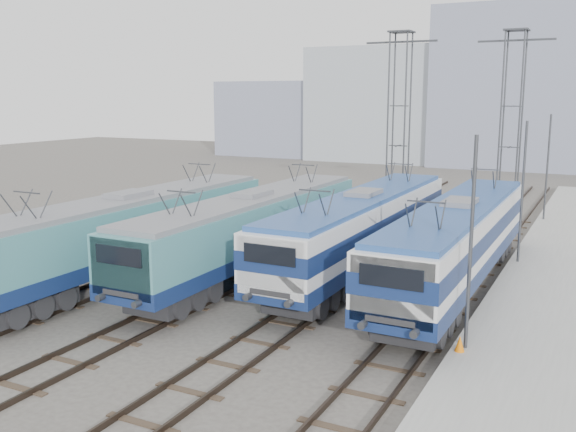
{
  "coord_description": "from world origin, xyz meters",
  "views": [
    {
      "loc": [
        12.27,
        -17.62,
        8.15
      ],
      "look_at": [
        -0.24,
        7.0,
        2.94
      ],
      "focal_mm": 40.0,
      "sensor_mm": 36.0,
      "label": 1
    }
  ],
  "objects_px": {
    "locomotive_center_left": "(250,227)",
    "locomotive_far_right": "(457,238)",
    "mast_rear": "(547,170)",
    "catenary_tower_west": "(399,120)",
    "mast_front": "(471,249)",
    "mast_mid": "(522,196)",
    "safety_cone": "(460,343)",
    "locomotive_far_left": "(127,230)",
    "catenary_tower_east": "(511,120)",
    "locomotive_center_right": "(362,225)"
  },
  "relations": [
    {
      "from": "catenary_tower_east",
      "to": "mast_mid",
      "type": "bearing_deg",
      "value": -78.14
    },
    {
      "from": "mast_rear",
      "to": "locomotive_far_right",
      "type": "bearing_deg",
      "value": -96.15
    },
    {
      "from": "locomotive_center_right",
      "to": "safety_cone",
      "type": "relative_size",
      "value": 35.57
    },
    {
      "from": "locomotive_center_right",
      "to": "mast_front",
      "type": "relative_size",
      "value": 2.58
    },
    {
      "from": "locomotive_center_left",
      "to": "catenary_tower_west",
      "type": "bearing_deg",
      "value": 81.39
    },
    {
      "from": "locomotive_far_right",
      "to": "locomotive_center_left",
      "type": "bearing_deg",
      "value": -169.42
    },
    {
      "from": "locomotive_center_left",
      "to": "locomotive_far_right",
      "type": "relative_size",
      "value": 0.99
    },
    {
      "from": "locomotive_far_left",
      "to": "locomotive_center_left",
      "type": "distance_m",
      "value": 5.5
    },
    {
      "from": "locomotive_center_right",
      "to": "catenary_tower_east",
      "type": "distance_m",
      "value": 15.65
    },
    {
      "from": "catenary_tower_west",
      "to": "mast_front",
      "type": "relative_size",
      "value": 1.71
    },
    {
      "from": "locomotive_far_left",
      "to": "mast_mid",
      "type": "height_order",
      "value": "mast_mid"
    },
    {
      "from": "safety_cone",
      "to": "mast_rear",
      "type": "bearing_deg",
      "value": 89.77
    },
    {
      "from": "locomotive_center_left",
      "to": "mast_front",
      "type": "relative_size",
      "value": 2.55
    },
    {
      "from": "locomotive_far_right",
      "to": "locomotive_far_left",
      "type": "bearing_deg",
      "value": -160.26
    },
    {
      "from": "locomotive_center_right",
      "to": "catenary_tower_west",
      "type": "xyz_separation_m",
      "value": [
        -2.25,
        12.42,
        4.34
      ]
    },
    {
      "from": "mast_rear",
      "to": "catenary_tower_west",
      "type": "bearing_deg",
      "value": -155.06
    },
    {
      "from": "locomotive_far_right",
      "to": "mast_mid",
      "type": "height_order",
      "value": "mast_mid"
    },
    {
      "from": "locomotive_center_left",
      "to": "locomotive_far_right",
      "type": "xyz_separation_m",
      "value": [
        9.0,
        1.68,
        0.08
      ]
    },
    {
      "from": "locomotive_center_left",
      "to": "mast_front",
      "type": "height_order",
      "value": "mast_front"
    },
    {
      "from": "locomotive_far_left",
      "to": "mast_rear",
      "type": "distance_m",
      "value": 26.87
    },
    {
      "from": "locomotive_far_left",
      "to": "catenary_tower_west",
      "type": "bearing_deg",
      "value": 69.47
    },
    {
      "from": "catenary_tower_west",
      "to": "safety_cone",
      "type": "distance_m",
      "value": 22.91
    },
    {
      "from": "catenary_tower_west",
      "to": "mast_mid",
      "type": "distance_m",
      "value": 12.16
    },
    {
      "from": "locomotive_center_left",
      "to": "mast_mid",
      "type": "relative_size",
      "value": 2.55
    },
    {
      "from": "locomotive_far_left",
      "to": "safety_cone",
      "type": "relative_size",
      "value": 36.14
    },
    {
      "from": "locomotive_center_left",
      "to": "catenary_tower_west",
      "type": "height_order",
      "value": "catenary_tower_west"
    },
    {
      "from": "locomotive_center_left",
      "to": "catenary_tower_east",
      "type": "height_order",
      "value": "catenary_tower_east"
    },
    {
      "from": "locomotive_far_right",
      "to": "mast_front",
      "type": "bearing_deg",
      "value": -74.83
    },
    {
      "from": "locomotive_far_left",
      "to": "mast_rear",
      "type": "relative_size",
      "value": 2.62
    },
    {
      "from": "locomotive_center_left",
      "to": "safety_cone",
      "type": "distance_m",
      "value": 12.2
    },
    {
      "from": "locomotive_far_right",
      "to": "safety_cone",
      "type": "xyz_separation_m",
      "value": [
        1.75,
        -7.21,
        -1.76
      ]
    },
    {
      "from": "mast_mid",
      "to": "mast_front",
      "type": "bearing_deg",
      "value": -90.0
    },
    {
      "from": "locomotive_far_right",
      "to": "mast_rear",
      "type": "relative_size",
      "value": 2.59
    },
    {
      "from": "catenary_tower_west",
      "to": "locomotive_far_left",
      "type": "bearing_deg",
      "value": -110.53
    },
    {
      "from": "mast_front",
      "to": "mast_mid",
      "type": "height_order",
      "value": "same"
    },
    {
      "from": "locomotive_far_right",
      "to": "catenary_tower_east",
      "type": "xyz_separation_m",
      "value": [
        -0.25,
        15.18,
        4.33
      ]
    },
    {
      "from": "locomotive_far_right",
      "to": "catenary_tower_west",
      "type": "xyz_separation_m",
      "value": [
        -6.75,
        13.18,
        4.33
      ]
    },
    {
      "from": "locomotive_center_left",
      "to": "catenary_tower_east",
      "type": "relative_size",
      "value": 1.49
    },
    {
      "from": "locomotive_far_left",
      "to": "locomotive_far_right",
      "type": "xyz_separation_m",
      "value": [
        13.5,
        4.84,
        0.03
      ]
    },
    {
      "from": "locomotive_center_right",
      "to": "mast_mid",
      "type": "bearing_deg",
      "value": 34.84
    },
    {
      "from": "mast_front",
      "to": "mast_rear",
      "type": "relative_size",
      "value": 1.0
    },
    {
      "from": "locomotive_center_left",
      "to": "locomotive_center_right",
      "type": "xyz_separation_m",
      "value": [
        4.5,
        2.44,
        0.07
      ]
    },
    {
      "from": "mast_front",
      "to": "mast_mid",
      "type": "relative_size",
      "value": 1.0
    },
    {
      "from": "catenary_tower_east",
      "to": "mast_mid",
      "type": "distance_m",
      "value": 10.69
    },
    {
      "from": "mast_rear",
      "to": "mast_mid",
      "type": "bearing_deg",
      "value": -90.0
    },
    {
      "from": "locomotive_center_right",
      "to": "mast_rear",
      "type": "xyz_separation_m",
      "value": [
        6.35,
        16.42,
        1.2
      ]
    },
    {
      "from": "mast_mid",
      "to": "mast_rear",
      "type": "relative_size",
      "value": 1.0
    },
    {
      "from": "catenary_tower_west",
      "to": "locomotive_center_right",
      "type": "bearing_deg",
      "value": -79.73
    },
    {
      "from": "locomotive_far_left",
      "to": "locomotive_far_right",
      "type": "distance_m",
      "value": 14.34
    },
    {
      "from": "locomotive_center_left",
      "to": "locomotive_far_left",
      "type": "bearing_deg",
      "value": -144.89
    }
  ]
}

